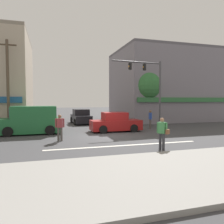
{
  "coord_description": "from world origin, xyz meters",
  "views": [
    {
      "loc": [
        -4.2,
        -15.05,
        2.58
      ],
      "look_at": [
        0.84,
        2.0,
        1.6
      ],
      "focal_mm": 35.0,
      "sensor_mm": 36.0,
      "label": 1
    }
  ],
  "objects": [
    {
      "name": "sidewalk_curb",
      "position": [
        0.0,
        -8.5,
        0.08
      ],
      "size": [
        40.0,
        5.0,
        0.16
      ],
      "primitive_type": "cube",
      "color": "gray",
      "rests_on": "ground"
    },
    {
      "name": "sedan_crossing_leftbound",
      "position": [
        1.12,
        1.94,
        0.71
      ],
      "size": [
        4.1,
        1.88,
        1.58
      ],
      "color": "maroon",
      "rests_on": "ground"
    },
    {
      "name": "utility_pole_far_right",
      "position": [
        7.91,
        8.94,
        4.07
      ],
      "size": [
        1.4,
        0.22,
        7.85
      ],
      "color": "brown",
      "rests_on": "ground"
    },
    {
      "name": "van_parked_curbside",
      "position": [
        -5.39,
        2.45,
        1.01
      ],
      "size": [
        4.61,
        2.06,
        2.11
      ],
      "color": "#1E6033",
      "rests_on": "ground"
    },
    {
      "name": "traffic_light_mast",
      "position": [
        4.96,
        3.26,
        4.18
      ],
      "size": [
        4.88,
        0.55,
        6.2
      ],
      "color": "#47474C",
      "rests_on": "ground"
    },
    {
      "name": "pedestrian_mid_crossing",
      "position": [
        -3.49,
        -1.1,
        0.95
      ],
      "size": [
        0.57,
        0.25,
        1.67
      ],
      "color": "#4C4742",
      "rests_on": "ground"
    },
    {
      "name": "sedan_approaching_near",
      "position": [
        -0.73,
        8.72,
        0.71
      ],
      "size": [
        2.0,
        4.16,
        1.58
      ],
      "color": "black",
      "rests_on": "ground"
    },
    {
      "name": "ground_plane",
      "position": [
        0.0,
        0.0,
        0.0
      ],
      "size": [
        120.0,
        120.0,
        0.0
      ],
      "primitive_type": "plane",
      "color": "#3D3D3F"
    },
    {
      "name": "utility_pole_near_left",
      "position": [
        -7.17,
        3.77,
        3.79
      ],
      "size": [
        1.4,
        0.22,
        7.28
      ],
      "color": "brown",
      "rests_on": "ground"
    },
    {
      "name": "pedestrian_far_side",
      "position": [
        4.61,
        2.64,
        0.95
      ],
      "size": [
        0.4,
        0.46,
        1.67
      ],
      "color": "#4C4742",
      "rests_on": "ground"
    },
    {
      "name": "building_right_corner",
      "position": [
        10.82,
        10.66,
        4.43
      ],
      "size": [
        12.92,
        9.79,
        8.87
      ],
      "color": "slate",
      "rests_on": "ground"
    },
    {
      "name": "street_tree",
      "position": [
        6.14,
        6.77,
        4.1
      ],
      "size": [
        3.22,
        3.22,
        5.73
      ],
      "color": "#4C3823",
      "rests_on": "ground"
    },
    {
      "name": "pedestrian_foreground_with_bag",
      "position": [
        1.45,
        -5.09,
        0.95
      ],
      "size": [
        0.51,
        0.65,
        1.67
      ],
      "color": "#333338",
      "rests_on": "ground"
    },
    {
      "name": "lane_marking_stripe",
      "position": [
        0.0,
        -3.5,
        0.0
      ],
      "size": [
        9.0,
        0.24,
        0.01
      ],
      "primitive_type": "cube",
      "color": "silver",
      "rests_on": "ground"
    }
  ]
}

